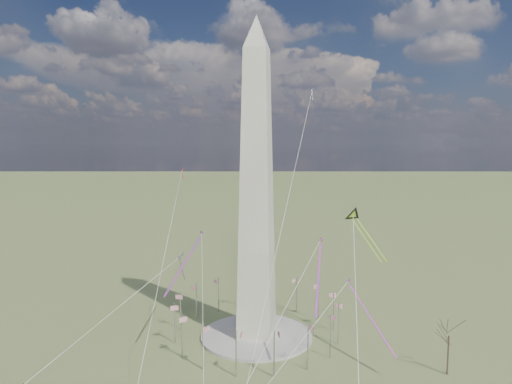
# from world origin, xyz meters

# --- Properties ---
(ground) EXTENTS (2000.00, 2000.00, 0.00)m
(ground) POSITION_xyz_m (0.00, 0.00, 0.00)
(ground) COLOR #486130
(ground) RESTS_ON ground
(plaza) EXTENTS (36.00, 36.00, 0.80)m
(plaza) POSITION_xyz_m (0.00, 0.00, 0.40)
(plaza) COLOR #A19C93
(plaza) RESTS_ON ground
(washington_monument) EXTENTS (15.56, 15.56, 100.00)m
(washington_monument) POSITION_xyz_m (0.00, 0.00, 47.95)
(washington_monument) COLOR #B3AF96
(washington_monument) RESTS_ON plaza
(flagpole_ring) EXTENTS (54.40, 54.40, 13.00)m
(flagpole_ring) POSITION_xyz_m (-0.00, -0.00, 7.27)
(flagpole_ring) COLOR #AEAFB5
(flagpole_ring) RESTS_ON ground
(tree_near) EXTENTS (9.30, 9.30, 16.27)m
(tree_near) POSITION_xyz_m (55.64, -12.60, 11.61)
(tree_near) COLOR #433028
(tree_near) RESTS_ON ground
(kite_delta_black) EXTENTS (13.61, 16.51, 14.45)m
(kite_delta_black) POSITION_xyz_m (30.37, 7.65, 38.77)
(kite_delta_black) COLOR black
(kite_delta_black) RESTS_ON ground
(kite_diamond_purple) EXTENTS (1.88, 3.23, 9.99)m
(kite_diamond_purple) POSITION_xyz_m (-27.01, 4.10, 23.38)
(kite_diamond_purple) COLOR navy
(kite_diamond_purple) RESTS_ON ground
(kite_streamer_left) EXTENTS (2.24, 23.77, 16.31)m
(kite_streamer_left) POSITION_xyz_m (20.60, -10.82, 28.17)
(kite_streamer_left) COLOR #FB3727
(kite_streamer_left) RESTS_ON ground
(kite_streamer_mid) EXTENTS (5.35, 22.45, 15.51)m
(kite_streamer_mid) POSITION_xyz_m (-19.61, -7.45, 28.29)
(kite_streamer_mid) COLOR #FB3727
(kite_streamer_mid) RESTS_ON ground
(kite_streamer_right) EXTENTS (14.38, 19.29, 15.65)m
(kite_streamer_right) POSITION_xyz_m (33.27, -6.92, 15.45)
(kite_streamer_right) COLOR #FB3727
(kite_streamer_right) RESTS_ON ground
(kite_small_red) EXTENTS (1.17, 1.94, 4.51)m
(kite_small_red) POSITION_xyz_m (-36.64, 30.63, 51.31)
(kite_small_red) COLOR red
(kite_small_red) RESTS_ON ground
(kite_small_white) EXTENTS (1.19, 1.97, 4.58)m
(kite_small_white) POSITION_xyz_m (12.54, 47.86, 83.17)
(kite_small_white) COLOR white
(kite_small_white) RESTS_ON ground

